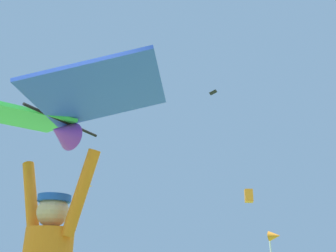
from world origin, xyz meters
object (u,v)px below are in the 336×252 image
at_px(distant_kite_black_high_right, 213,92).
at_px(held_stunt_kite, 56,111).
at_px(distant_kite_orange_mid_left, 85,186).
at_px(distant_kite_orange_mid_right, 249,196).
at_px(marker_flag, 274,242).

bearing_deg(distant_kite_black_high_right, held_stunt_kite, -64.44).
bearing_deg(held_stunt_kite, distant_kite_orange_mid_left, 139.57).
height_order(distant_kite_orange_mid_left, distant_kite_orange_mid_right, distant_kite_orange_mid_right).
relative_size(distant_kite_black_high_right, distant_kite_orange_mid_right, 0.77).
height_order(held_stunt_kite, distant_kite_black_high_right, distant_kite_black_high_right).
distance_m(held_stunt_kite, distant_kite_orange_mid_right, 24.67).
height_order(held_stunt_kite, marker_flag, held_stunt_kite).
bearing_deg(distant_kite_black_high_right, marker_flag, -55.64).
bearing_deg(held_stunt_kite, marker_flag, 98.69).
relative_size(distant_kite_black_high_right, marker_flag, 0.40).
distance_m(distant_kite_orange_mid_left, distant_kite_orange_mid_right, 14.59).
relative_size(distant_kite_orange_mid_left, marker_flag, 0.33).
height_order(distant_kite_orange_mid_left, distant_kite_black_high_right, distant_kite_black_high_right).
distance_m(held_stunt_kite, marker_flag, 7.38).
bearing_deg(distant_kite_orange_mid_left, marker_flag, -7.10).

